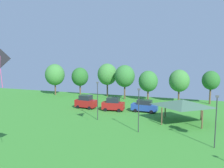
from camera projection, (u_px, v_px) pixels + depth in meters
kite_flying_5 at (0, 60)px, 18.47m from camera, size 1.34×0.83×3.11m
parked_car_leftmost at (86, 102)px, 45.90m from camera, size 4.17×2.27×2.57m
parked_car_second_from_left at (113, 104)px, 43.90m from camera, size 4.24×2.34×2.47m
parked_car_third_from_left at (144, 106)px, 42.95m from camera, size 4.76×2.11×2.19m
park_pavilion at (183, 103)px, 36.12m from camera, size 7.28×5.81×3.60m
light_post_0 at (98, 99)px, 37.46m from camera, size 0.36×0.20×6.12m
light_post_1 at (139, 108)px, 31.53m from camera, size 0.36×0.20×5.98m
light_post_2 at (216, 118)px, 26.23m from camera, size 0.36×0.20×6.01m
treeline_tree_0 at (55, 75)px, 60.34m from camera, size 4.94×4.94×7.91m
treeline_tree_1 at (80, 77)px, 60.97m from camera, size 4.30×4.30×6.98m
treeline_tree_2 at (107, 74)px, 58.09m from camera, size 4.80×4.80×8.12m
treeline_tree_3 at (125, 76)px, 54.70m from camera, size 4.64×4.64×7.93m
treeline_tree_4 at (148, 81)px, 53.13m from camera, size 4.30×4.30×6.75m
treeline_tree_5 at (179, 81)px, 51.32m from camera, size 4.39×4.39×7.11m
treeline_tree_6 at (211, 80)px, 49.13m from camera, size 3.59×3.59×7.01m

